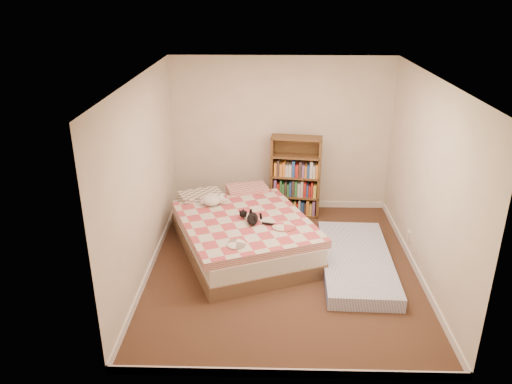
{
  "coord_description": "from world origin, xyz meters",
  "views": [
    {
      "loc": [
        -0.2,
        -5.73,
        3.5
      ],
      "look_at": [
        -0.36,
        0.3,
        0.97
      ],
      "focal_mm": 35.0,
      "sensor_mm": 36.0,
      "label": 1
    }
  ],
  "objects_px": {
    "bed": "(242,231)",
    "bookshelf": "(295,185)",
    "black_cat": "(253,218)",
    "floor_mattress": "(356,261)",
    "white_dog": "(212,200)"
  },
  "relations": [
    {
      "from": "black_cat",
      "to": "white_dog",
      "type": "height_order",
      "value": "white_dog"
    },
    {
      "from": "bed",
      "to": "black_cat",
      "type": "bearing_deg",
      "value": -76.74
    },
    {
      "from": "black_cat",
      "to": "white_dog",
      "type": "xyz_separation_m",
      "value": [
        -0.6,
        0.54,
        0.02
      ]
    },
    {
      "from": "bookshelf",
      "to": "white_dog",
      "type": "distance_m",
      "value": 1.52
    },
    {
      "from": "bookshelf",
      "to": "black_cat",
      "type": "relative_size",
      "value": 2.35
    },
    {
      "from": "bed",
      "to": "white_dog",
      "type": "distance_m",
      "value": 0.64
    },
    {
      "from": "bed",
      "to": "bookshelf",
      "type": "height_order",
      "value": "bookshelf"
    },
    {
      "from": "bookshelf",
      "to": "floor_mattress",
      "type": "bearing_deg",
      "value": -58.47
    },
    {
      "from": "floor_mattress",
      "to": "white_dog",
      "type": "xyz_separation_m",
      "value": [
        -1.98,
        0.79,
        0.52
      ]
    },
    {
      "from": "bed",
      "to": "black_cat",
      "type": "xyz_separation_m",
      "value": [
        0.16,
        -0.23,
        0.32
      ]
    },
    {
      "from": "bookshelf",
      "to": "black_cat",
      "type": "distance_m",
      "value": 1.56
    },
    {
      "from": "bookshelf",
      "to": "black_cat",
      "type": "height_order",
      "value": "bookshelf"
    },
    {
      "from": "floor_mattress",
      "to": "black_cat",
      "type": "xyz_separation_m",
      "value": [
        -1.38,
        0.26,
        0.5
      ]
    },
    {
      "from": "bookshelf",
      "to": "white_dog",
      "type": "height_order",
      "value": "bookshelf"
    },
    {
      "from": "bed",
      "to": "black_cat",
      "type": "relative_size",
      "value": 4.74
    }
  ]
}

